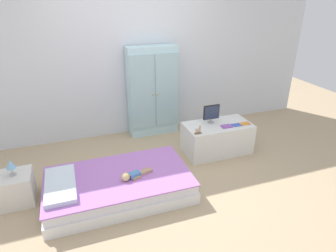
# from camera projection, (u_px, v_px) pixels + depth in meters

# --- Properties ---
(ground_plane) EXTENTS (10.00, 10.00, 0.02)m
(ground_plane) POSITION_uv_depth(u_px,v_px,m) (164.00, 181.00, 3.74)
(ground_plane) COLOR tan
(back_wall) EXTENTS (6.40, 0.05, 2.70)m
(back_wall) POSITION_uv_depth(u_px,v_px,m) (131.00, 52.00, 4.52)
(back_wall) COLOR silver
(back_wall) RESTS_ON ground_plane
(bed) EXTENTS (1.67, 0.97, 0.26)m
(bed) POSITION_uv_depth(u_px,v_px,m) (119.00, 185.00, 3.43)
(bed) COLOR white
(bed) RESTS_ON ground_plane
(pillow) EXTENTS (0.32, 0.70, 0.05)m
(pillow) POSITION_uv_depth(u_px,v_px,m) (60.00, 185.00, 3.18)
(pillow) COLOR silver
(pillow) RESTS_ON bed
(doll) EXTENTS (0.39, 0.18, 0.10)m
(doll) POSITION_uv_depth(u_px,v_px,m) (131.00, 176.00, 3.32)
(doll) COLOR #4C84C6
(doll) RESTS_ON bed
(nightstand) EXTENTS (0.36, 0.36, 0.36)m
(nightstand) POSITION_uv_depth(u_px,v_px,m) (17.00, 188.00, 3.29)
(nightstand) COLOR silver
(nightstand) RESTS_ON ground_plane
(table_lamp) EXTENTS (0.10, 0.10, 0.19)m
(table_lamp) POSITION_uv_depth(u_px,v_px,m) (10.00, 165.00, 3.16)
(table_lamp) COLOR #B7B2AD
(table_lamp) RESTS_ON nightstand
(wardrobe) EXTENTS (0.80, 0.30, 1.45)m
(wardrobe) POSITION_uv_depth(u_px,v_px,m) (153.00, 92.00, 4.70)
(wardrobe) COLOR silver
(wardrobe) RESTS_ON ground_plane
(tv_stand) EXTENTS (0.97, 0.52, 0.45)m
(tv_stand) POSITION_uv_depth(u_px,v_px,m) (217.00, 138.00, 4.32)
(tv_stand) COLOR silver
(tv_stand) RESTS_ON ground_plane
(tv_monitor) EXTENTS (0.25, 0.10, 0.27)m
(tv_monitor) POSITION_uv_depth(u_px,v_px,m) (211.00, 113.00, 4.22)
(tv_monitor) COLOR #99999E
(tv_monitor) RESTS_ON tv_stand
(rocking_horse_toy) EXTENTS (0.10, 0.04, 0.12)m
(rocking_horse_toy) POSITION_uv_depth(u_px,v_px,m) (199.00, 130.00, 3.93)
(rocking_horse_toy) COLOR #8E6642
(rocking_horse_toy) RESTS_ON tv_stand
(book_purple) EXTENTS (0.15, 0.10, 0.02)m
(book_purple) POSITION_uv_depth(u_px,v_px,m) (227.00, 126.00, 4.14)
(book_purple) COLOR #8E51B2
(book_purple) RESTS_ON tv_stand
(book_blue) EXTENTS (0.12, 0.09, 0.01)m
(book_blue) POSITION_uv_depth(u_px,v_px,m) (236.00, 125.00, 4.19)
(book_blue) COLOR blue
(book_blue) RESTS_ON tv_stand
(book_orange) EXTENTS (0.16, 0.09, 0.01)m
(book_orange) POSITION_uv_depth(u_px,v_px,m) (245.00, 124.00, 4.23)
(book_orange) COLOR orange
(book_orange) RESTS_ON tv_stand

